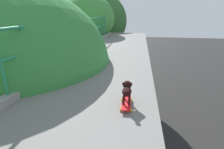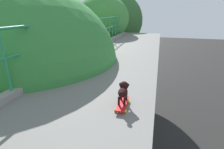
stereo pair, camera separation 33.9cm
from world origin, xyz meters
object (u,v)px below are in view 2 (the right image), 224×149
Objects in this scene: city_bus at (88,49)px; toy_skateboard at (122,104)px; car_white_sixth at (28,93)px; small_dog at (123,90)px; car_yellow_cab_seventh at (75,86)px; car_black_fifth at (36,121)px.

city_bus is 27.00m from toy_skateboard.
car_white_sixth is 15.51m from toy_skateboard.
city_bus is 27.59× the size of small_dog.
car_yellow_cab_seventh is (3.57, 2.49, 0.10)m from car_white_sixth.
city_bus is at bearing 101.88° from car_black_fifth.
city_bus is (-3.72, 12.31, 1.11)m from car_yellow_cab_seventh.
small_dog is (7.36, -11.84, 5.82)m from car_yellow_cab_seventh.
small_dog is (11.07, -24.16, 4.71)m from city_bus.
toy_skateboard reaches higher than car_white_sixth.
car_black_fifth is at bearing 141.51° from small_dog.
small_dog is (10.93, -9.36, 5.91)m from car_white_sixth.
car_white_sixth is 14.85m from city_bus.
small_dog is at bearing 91.46° from toy_skateboard.
car_yellow_cab_seventh is at bearing 34.85° from car_white_sixth.
small_dog is at bearing -40.56° from car_white_sixth.
car_white_sixth is at bearing -145.15° from car_yellow_cab_seventh.
small_dog reaches higher than city_bus.
car_yellow_cab_seventh is 9.91× the size of small_dog.
car_black_fifth is 1.13× the size of car_yellow_cab_seventh.
car_black_fifth is 18.88m from city_bus.
toy_skateboard is at bearing -58.27° from car_yellow_cab_seventh.
city_bus is at bearing 90.55° from car_white_sixth.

